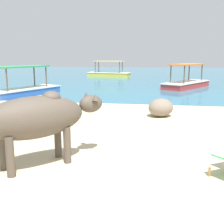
% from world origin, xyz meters
% --- Properties ---
extents(sand_beach, '(18.00, 14.00, 0.04)m').
position_xyz_m(sand_beach, '(0.00, 0.00, 0.02)').
color(sand_beach, '#CCB78E').
rests_on(sand_beach, ground).
extents(water_surface, '(60.00, 36.00, 0.03)m').
position_xyz_m(water_surface, '(0.00, 22.00, 0.00)').
color(water_surface, teal).
rests_on(water_surface, ground).
extents(cow, '(1.74, 1.77, 1.17)m').
position_xyz_m(cow, '(-1.21, 1.12, 0.81)').
color(cow, '#4C4238').
rests_on(cow, sand_beach).
extents(shore_rock_large, '(1.07, 1.10, 0.63)m').
position_xyz_m(shore_rock_large, '(-2.60, 4.44, 0.35)').
color(shore_rock_large, gray).
rests_on(shore_rock_large, sand_beach).
extents(shore_rock_medium, '(0.97, 0.97, 0.51)m').
position_xyz_m(shore_rock_medium, '(0.68, 5.09, 0.30)').
color(shore_rock_medium, gray).
rests_on(shore_rock_medium, sand_beach).
extents(boat_blue, '(2.46, 3.84, 1.29)m').
position_xyz_m(boat_blue, '(-5.27, 8.57, 0.29)').
color(boat_blue, '#3866B7').
rests_on(boat_blue, water_surface).
extents(boat_red, '(2.89, 3.74, 1.29)m').
position_xyz_m(boat_red, '(2.12, 12.96, 0.29)').
color(boat_red, '#C63833').
rests_on(boat_red, water_surface).
extents(boat_yellow, '(3.82, 1.77, 1.29)m').
position_xyz_m(boat_yellow, '(-3.59, 20.80, 0.29)').
color(boat_yellow, gold).
rests_on(boat_yellow, water_surface).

